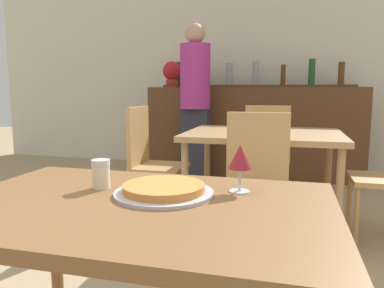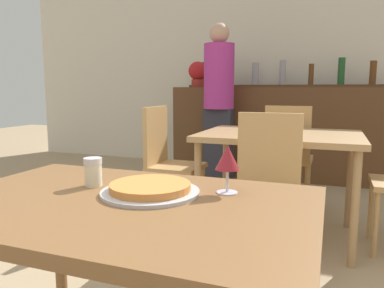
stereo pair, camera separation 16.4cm
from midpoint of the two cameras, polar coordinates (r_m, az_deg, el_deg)
The scene contains 13 objects.
wall_back at distance 5.23m, azimuth 15.07°, elevation 11.60°, with size 8.00×0.05×2.80m.
dining_table_near at distance 1.20m, azimuth -6.64°, elevation -12.21°, with size 1.18×0.77×0.74m.
dining_table_far at distance 2.79m, azimuth 14.88°, elevation -0.06°, with size 1.12×0.84×0.77m.
bar_counter at distance 4.75m, azimuth 14.10°, elevation 1.73°, with size 2.60×0.56×1.10m.
bar_back_shelf at distance 4.86m, azimuth 14.40°, elevation 9.32°, with size 2.39×0.24×0.34m.
chair_far_side_front at distance 2.24m, azimuth 13.25°, elevation -5.75°, with size 0.40×0.40×0.94m.
chair_far_side_back at distance 3.39m, azimuth 15.78°, elevation -1.09°, with size 0.40×0.40×0.94m.
chair_far_side_left at distance 3.03m, azimuth -2.29°, elevation -1.87°, with size 0.40×0.40×0.94m.
pizza_tray at distance 1.22m, azimuth -2.56°, elevation -6.94°, with size 0.32×0.32×0.04m.
cheese_shaker at distance 1.34m, azimuth -11.48°, elevation -4.20°, with size 0.06×0.06×0.10m.
person_standing at distance 4.26m, azimuth 5.21°, elevation 7.02°, with size 0.34×0.34×1.80m.
wine_glass at distance 1.23m, azimuth 9.25°, elevation -2.31°, with size 0.08×0.08×0.16m.
potted_plant at distance 4.90m, azimuth 1.85°, elevation 10.78°, with size 0.24×0.24×0.33m.
Camera 2 is at (0.59, -0.97, 1.08)m, focal length 35.00 mm.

